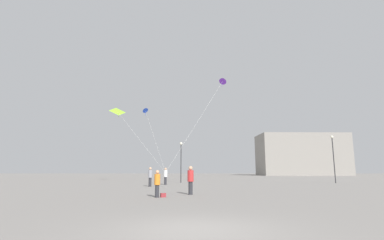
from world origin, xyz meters
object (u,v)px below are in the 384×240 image
person_in_white (164,175)px  handbag_beside_flyer (162,195)px  kite_violet_diamond (221,82)px  person_in_red (189,179)px  lamppost_west (332,152)px  kite_cobalt_diamond (145,111)px  building_left_hall (300,155)px  lamppost_east (180,155)px  person_in_orange (156,182)px  person_in_grey (149,176)px  kite_lime_delta (117,112)px

person_in_white → handbag_beside_flyer: (1.23, -15.00, -0.89)m
kite_violet_diamond → handbag_beside_flyer: 27.86m
person_in_red → lamppost_west: 24.90m
kite_violet_diamond → kite_cobalt_diamond: size_ratio=1.25×
building_left_hall → person_in_red: bearing=-115.4°
person_in_white → lamppost_east: lamppost_east is taller
person_in_orange → person_in_grey: bearing=-41.9°
lamppost_east → person_in_red: bearing=-85.9°
kite_lime_delta → building_left_hall: 69.95m
building_left_hall → person_in_orange: bearing=-116.0°
handbag_beside_flyer → kite_cobalt_diamond: bearing=101.9°
building_left_hall → handbag_beside_flyer: (-36.79, -76.10, -6.36)m
person_in_white → kite_cobalt_diamond: bearing=-44.4°
person_in_white → person_in_grey: (-1.17, -3.61, 0.01)m
building_left_hall → handbag_beside_flyer: size_ratio=84.89×
person_in_grey → building_left_hall: size_ratio=0.07×
lamppost_east → handbag_beside_flyer: 20.82m
person_in_white → person_in_grey: size_ratio=0.99×
person_in_orange → kite_lime_delta: 26.39m
person_in_white → building_left_hall: bearing=-98.1°
person_in_orange → person_in_red: bearing=-96.4°
kite_violet_diamond → building_left_hall: (30.70, 52.86, -7.74)m
building_left_hall → lamppost_east: 66.56m
person_in_white → handbag_beside_flyer: bearing=118.4°
person_in_red → person_in_orange: bearing=-114.0°
kite_violet_diamond → lamppost_west: (13.28, -4.17, -10.36)m
person_in_grey → lamppost_west: (21.77, 7.68, 2.84)m
kite_cobalt_diamond → lamppost_east: bearing=-39.3°
person_in_red → kite_cobalt_diamond: 25.89m
person_in_grey → kite_violet_diamond: (8.49, 11.85, 13.20)m
person_in_red → lamppost_east: size_ratio=0.35×
person_in_grey → lamppost_east: (2.65, 9.16, 2.44)m
kite_violet_diamond → person_in_white: bearing=-131.6°
person_in_grey → lamppost_west: lamppost_west is taller
building_left_hall → handbag_beside_flyer: 84.77m
person_in_red → kite_lime_delta: 25.35m
building_left_hall → lamppost_east: size_ratio=5.23×
person_in_white → lamppost_west: (20.60, 4.07, 2.85)m
person_in_grey → kite_violet_diamond: bearing=53.5°
lamppost_east → handbag_beside_flyer: size_ratio=16.24×
kite_violet_diamond → handbag_beside_flyer: kite_violet_diamond is taller
kite_lime_delta → person_in_red: bearing=-63.9°
person_in_red → building_left_hall: building_left_hall is taller
handbag_beside_flyer → kite_violet_diamond: bearing=75.3°
kite_cobalt_diamond → building_left_hall: 66.24m
kite_cobalt_diamond → lamppost_west: (24.63, -5.99, -6.39)m
building_left_hall → kite_violet_diamond: bearing=-120.1°
building_left_hall → lamppost_west: building_left_hall is taller
person_in_orange → kite_lime_delta: bearing=-31.9°
person_in_red → kite_cobalt_diamond: kite_cobalt_diamond is taller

